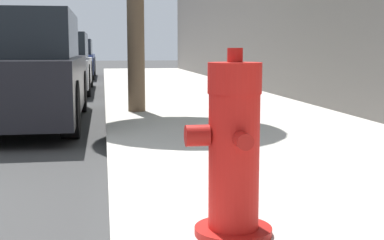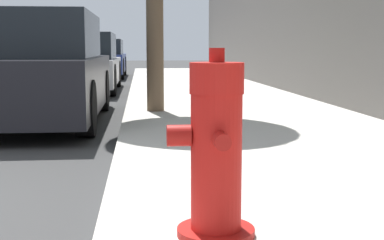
{
  "view_description": "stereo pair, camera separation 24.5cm",
  "coord_description": "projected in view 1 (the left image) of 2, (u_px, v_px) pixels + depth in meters",
  "views": [
    {
      "loc": [
        2.0,
        -2.69,
        1.0
      ],
      "look_at": [
        2.58,
        0.84,
        0.51
      ],
      "focal_mm": 50.0,
      "sensor_mm": 36.0,
      "label": 1
    },
    {
      "loc": [
        2.24,
        -2.72,
        1.0
      ],
      "look_at": [
        2.58,
        0.84,
        0.51
      ],
      "focal_mm": 50.0,
      "sensor_mm": 36.0,
      "label": 2
    }
  ],
  "objects": [
    {
      "name": "parked_car_mid",
      "position": [
        52.0,
        64.0,
        12.01
      ],
      "size": [
        1.73,
        4.22,
        1.33
      ],
      "color": "#B7B7BC",
      "rests_on": "ground_plane"
    },
    {
      "name": "parked_car_near",
      "position": [
        14.0,
        72.0,
        6.91
      ],
      "size": [
        1.75,
        4.07,
        1.44
      ],
      "color": "black",
      "rests_on": "ground_plane"
    },
    {
      "name": "fire_hydrant",
      "position": [
        233.0,
        152.0,
        2.43
      ],
      "size": [
        0.4,
        0.41,
        0.86
      ],
      "color": "#A91511",
      "rests_on": "sidewalk_slab"
    },
    {
      "name": "parked_car_far",
      "position": [
        68.0,
        59.0,
        17.67
      ],
      "size": [
        1.77,
        4.2,
        1.27
      ],
      "color": "navy",
      "rests_on": "ground_plane"
    }
  ]
}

